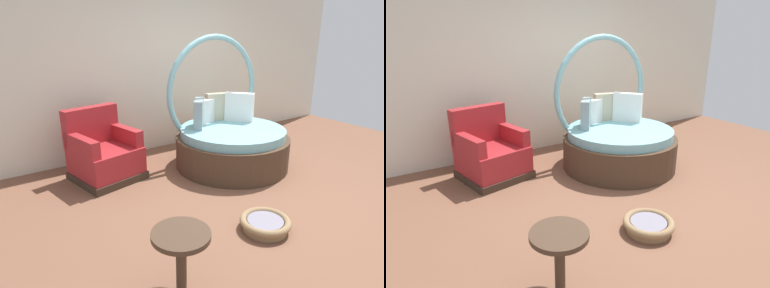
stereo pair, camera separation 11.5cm
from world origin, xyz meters
TOP-DOWN VIEW (x-y plane):
  - ground_plane at (0.00, 0.00)m, footprint 8.00×8.00m
  - back_wall at (0.00, 2.41)m, footprint 8.00×0.12m
  - round_daybed at (0.34, 1.07)m, footprint 1.64×1.64m
  - red_armchair at (-1.36, 1.64)m, footprint 0.95×0.95m
  - pet_basket at (-0.49, -0.48)m, footprint 0.51×0.51m
  - side_table at (-1.62, -0.71)m, footprint 0.44×0.44m

SIDE VIEW (x-z plane):
  - ground_plane at x=0.00m, z-range -0.02..0.00m
  - pet_basket at x=-0.49m, z-range 0.01..0.14m
  - red_armchair at x=-1.36m, z-range -0.14..0.80m
  - round_daybed at x=0.34m, z-range -0.54..1.33m
  - side_table at x=-1.62m, z-range 0.17..0.69m
  - back_wall at x=0.00m, z-range 0.00..2.72m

